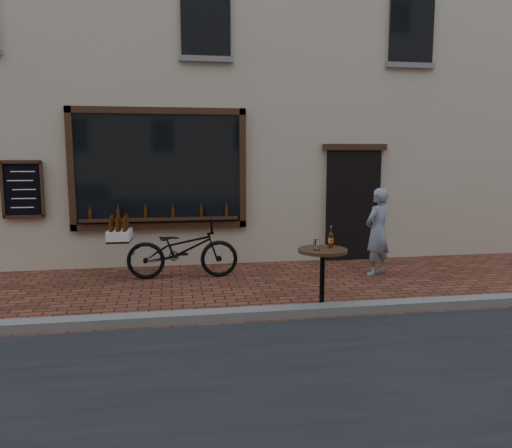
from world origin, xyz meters
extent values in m
plane|color=#4C2718|center=(0.00, 0.00, 0.00)|extent=(90.00, 90.00, 0.00)
cube|color=slate|center=(0.00, 0.20, 0.06)|extent=(90.00, 0.25, 0.12)
cube|color=#B8AF91|center=(0.00, 6.50, 5.00)|extent=(28.00, 6.00, 10.00)
cube|color=black|center=(-1.90, 3.45, 1.85)|extent=(3.00, 0.06, 2.00)
cube|color=black|center=(-1.90, 3.43, 2.91)|extent=(3.24, 0.10, 0.12)
cube|color=black|center=(-1.90, 3.43, 0.79)|extent=(3.24, 0.10, 0.12)
cube|color=black|center=(-3.46, 3.43, 1.85)|extent=(0.12, 0.10, 2.24)
cube|color=black|center=(-0.34, 3.43, 1.85)|extent=(0.12, 0.10, 2.24)
cube|color=black|center=(-1.90, 3.38, 0.92)|extent=(2.90, 0.16, 0.05)
cube|color=black|center=(1.90, 3.46, 1.10)|extent=(1.10, 0.10, 2.20)
cube|color=black|center=(1.90, 3.43, 2.26)|extent=(1.30, 0.10, 0.12)
cube|color=black|center=(-4.30, 3.44, 1.50)|extent=(0.62, 0.04, 0.92)
cylinder|color=#3D1C07|center=(-3.15, 3.38, 1.04)|extent=(0.06, 0.06, 0.19)
cylinder|color=#3D1C07|center=(-2.65, 3.38, 1.04)|extent=(0.06, 0.06, 0.19)
cylinder|color=#3D1C07|center=(-2.15, 3.38, 1.04)|extent=(0.06, 0.06, 0.19)
cylinder|color=#3D1C07|center=(-1.65, 3.38, 1.04)|extent=(0.06, 0.06, 0.19)
cylinder|color=#3D1C07|center=(-1.15, 3.38, 1.04)|extent=(0.06, 0.06, 0.19)
cylinder|color=#3D1C07|center=(-0.65, 3.38, 1.04)|extent=(0.06, 0.06, 0.19)
cube|color=black|center=(-1.00, 3.46, 4.60)|extent=(0.90, 0.06, 1.40)
cube|color=black|center=(3.00, 3.46, 4.60)|extent=(0.90, 0.06, 1.40)
imported|color=black|center=(-1.52, 2.51, 0.50)|extent=(1.92, 0.73, 0.99)
cube|color=black|center=(-2.57, 2.55, 0.68)|extent=(0.39, 0.54, 0.03)
cube|color=white|center=(-2.57, 2.55, 0.78)|extent=(0.40, 0.57, 0.15)
cylinder|color=#3D1C07|center=(-2.46, 2.35, 0.96)|extent=(0.06, 0.06, 0.21)
cylinder|color=#3D1C07|center=(-2.57, 2.35, 0.96)|extent=(0.06, 0.06, 0.21)
cylinder|color=#3D1C07|center=(-2.68, 2.36, 0.96)|extent=(0.06, 0.06, 0.21)
cylinder|color=#3D1C07|center=(-2.46, 2.48, 0.96)|extent=(0.06, 0.06, 0.21)
cylinder|color=#3D1C07|center=(-2.57, 2.49, 0.96)|extent=(0.06, 0.06, 0.21)
cylinder|color=#3D1C07|center=(-2.68, 2.49, 0.96)|extent=(0.06, 0.06, 0.21)
cylinder|color=#3D1C07|center=(-2.45, 2.62, 0.96)|extent=(0.06, 0.06, 0.21)
cylinder|color=#3D1C07|center=(-2.56, 2.62, 0.96)|extent=(0.06, 0.06, 0.21)
cylinder|color=#3D1C07|center=(-2.67, 2.62, 0.96)|extent=(0.06, 0.06, 0.21)
cylinder|color=#3D1C07|center=(-2.45, 2.75, 0.96)|extent=(0.06, 0.06, 0.21)
cylinder|color=black|center=(0.31, 0.36, 0.02)|extent=(0.49, 0.49, 0.03)
cylinder|color=black|center=(0.31, 0.36, 0.42)|extent=(0.07, 0.07, 0.78)
cylinder|color=#321D10|center=(0.31, 0.36, 0.84)|extent=(0.67, 0.67, 0.04)
cylinder|color=gold|center=(0.45, 0.43, 0.96)|extent=(0.07, 0.07, 0.07)
cylinder|color=white|center=(0.20, 0.28, 0.93)|extent=(0.09, 0.09, 0.14)
imported|color=gray|center=(1.87, 2.17, 0.77)|extent=(0.67, 0.62, 1.54)
camera|label=1|loc=(-1.69, -6.01, 2.14)|focal=35.00mm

